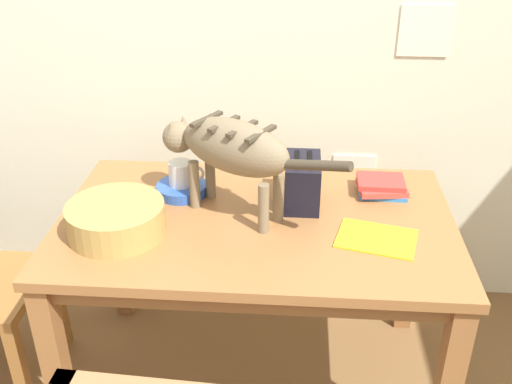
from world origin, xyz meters
The scene contains 9 objects.
wall_rear centered at (0.00, 2.00, 1.25)m, with size 4.69×0.11×2.50m.
dining_table centered at (0.02, 1.33, 0.65)m, with size 1.34×0.83×0.74m.
cat centered at (-0.07, 1.37, 0.97)m, with size 0.64×0.41×0.34m.
saucer_bowl centered at (-0.26, 1.48, 0.75)m, with size 0.18×0.18×0.04m, color blue.
coffee_mug centered at (-0.26, 1.48, 0.82)m, with size 0.13×0.09×0.09m.
magazine centered at (0.41, 1.23, 0.74)m, with size 0.25×0.18×0.01m, color yellow.
book_stack centered at (0.46, 1.54, 0.76)m, with size 0.18×0.15×0.06m.
wicker_basket centered at (-0.42, 1.21, 0.79)m, with size 0.32×0.32×0.10m.
toaster centered at (0.17, 1.44, 0.82)m, with size 0.12×0.20×0.18m.
Camera 1 is at (0.15, -0.39, 1.77)m, focal length 41.59 mm.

